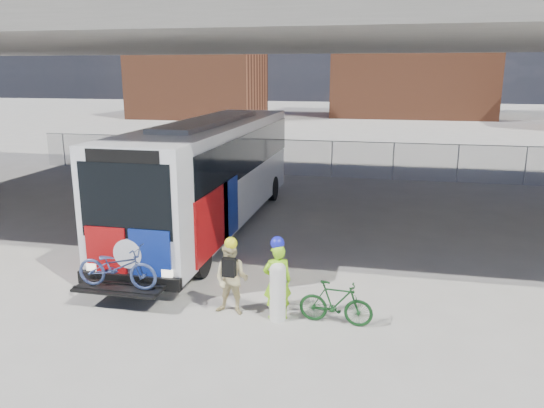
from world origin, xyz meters
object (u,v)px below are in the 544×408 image
(bike_parked, at_px, (336,303))
(cyclist_hivis, at_px, (277,279))
(bollard, at_px, (278,289))
(bus, at_px, (212,166))
(cyclist_tan, at_px, (232,278))

(bike_parked, bearing_deg, cyclist_hivis, 94.22)
(bike_parked, bearing_deg, bollard, 97.87)
(bus, height_order, bike_parked, bus)
(bollard, xyz_separation_m, cyclist_hivis, (-0.03, 0.08, 0.18))
(bollard, distance_m, cyclist_hivis, 0.20)
(bus, relative_size, bollard, 9.78)
(bollard, bearing_deg, cyclist_tan, 175.94)
(bike_parked, bearing_deg, cyclist_tan, 94.34)
(bus, height_order, bollard, bus)
(cyclist_tan, bearing_deg, bus, 116.13)
(cyclist_tan, height_order, bike_parked, cyclist_tan)
(bus, bearing_deg, cyclist_hivis, -60.45)
(cyclist_hivis, xyz_separation_m, cyclist_tan, (-1.01, -0.00, -0.06))
(cyclist_tan, distance_m, bike_parked, 2.29)
(cyclist_hivis, distance_m, cyclist_tan, 1.01)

